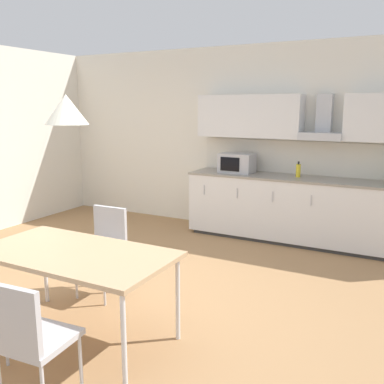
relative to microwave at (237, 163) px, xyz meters
The scene contains 11 objects.
ground_plane 2.85m from the microwave, 92.18° to the right, with size 9.41×8.87×0.02m, color #9E754C.
wall_back 0.49m from the microwave, 105.52° to the left, with size 7.53×0.10×2.73m, color silver.
kitchen_counter 1.29m from the microwave, ahead, with size 3.58×0.65×0.91m.
backsplash_tile 1.19m from the microwave, 14.60° to the left, with size 3.56×0.02×0.47m, color silver.
upper_wall_cabinets 1.34m from the microwave, ahead, with size 3.56×0.40×0.60m.
microwave is the anchor object (origin of this frame).
bottle_yellow 0.89m from the microwave, ahead, with size 0.06×0.06×0.21m.
dining_table 3.36m from the microwave, 90.44° to the right, with size 1.58×0.84×0.74m.
chair_near_right 4.19m from the microwave, 85.37° to the right, with size 0.43×0.43×0.87m.
chair_far_left 2.62m from the microwave, 98.57° to the right, with size 0.41×0.41×0.87m.
pendant_lamp 3.43m from the microwave, 90.44° to the right, with size 0.32×0.32×0.22m, color silver.
Camera 1 is at (2.38, -3.10, 1.86)m, focal length 40.00 mm.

